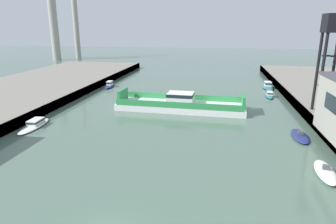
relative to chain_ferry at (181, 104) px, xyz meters
The scene contains 10 objects.
chain_ferry is the anchor object (origin of this frame).
moored_boat_near_right 21.36m from the chain_ferry, 32.18° to the right, with size 2.26×5.96×0.95m.
moored_boat_mid_left 22.25m from the chain_ferry, 37.06° to the left, with size 1.90×6.04×1.25m.
moored_boat_mid_right 28.44m from the chain_ferry, 50.84° to the right, with size 2.42×5.91×1.08m.
moored_boat_far_left 26.87m from the chain_ferry, 139.10° to the left, with size 2.13×5.93×1.53m.
moored_boat_far_right 24.63m from the chain_ferry, 147.11° to the right, with size 2.66×7.93×1.09m.
moored_boat_upstream_a 29.39m from the chain_ferry, 50.33° to the left, with size 2.24×6.57×1.69m.
crane_tower 26.27m from the chain_ferry, ahead, with size 3.01×3.01×14.84m.
smokestack_distant_a 104.65m from the chain_ferry, 126.10° to the left, with size 2.71×2.71×36.22m.
smokestack_distant_b 100.52m from the chain_ferry, 132.05° to the left, with size 3.88×3.88×30.80m.
Camera 1 is at (7.38, -16.71, 14.71)m, focal length 31.43 mm.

